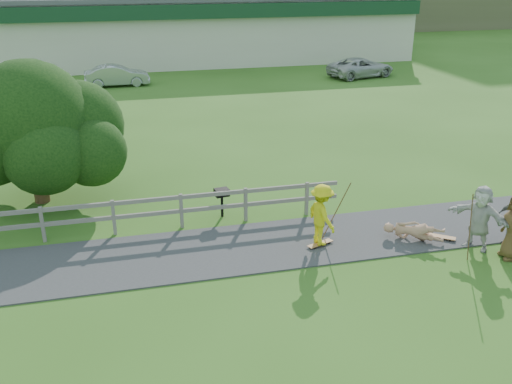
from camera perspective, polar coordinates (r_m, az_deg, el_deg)
The scene contains 16 objects.
ground at distance 15.11m, azimuth 1.81°, elevation -8.03°, with size 260.00×260.00×0.00m, color #325D1A.
path at distance 16.37m, azimuth 0.39°, elevation -5.41°, with size 34.00×3.00×0.04m, color #333335.
fence at distance 17.31m, azimuth -16.12°, elevation -2.16°, with size 15.05×0.10×1.10m.
strip_mall at distance 48.36m, azimuth -5.01°, elevation 16.13°, with size 32.50×10.75×5.10m.
skater_rider at distance 16.09m, azimuth 6.56°, elevation -2.60°, with size 1.15×0.66×1.78m, color #D0C613.
skater_fallen at distance 17.17m, azimuth 15.47°, elevation -3.80°, with size 1.70×0.41×0.62m, color tan.
spectator_d at distance 17.07m, azimuth 21.47°, elevation -2.41°, with size 1.75×0.56×1.89m, color #BCBCB8.
car_silver at distance 38.69m, azimuth -13.74°, elevation 11.24°, with size 1.43×4.10×1.35m, color #9FA3A6.
car_white at distance 41.32m, azimuth 10.46°, elevation 12.15°, with size 2.22×4.81×1.34m, color #BBBCB7.
tree at distance 20.11m, azimuth -21.19°, elevation 3.71°, with size 6.28×6.28×3.48m, color black, non-canonical shape.
bbq at distance 18.08m, azimuth -3.42°, elevation -1.08°, with size 0.44×0.33×0.95m, color black, non-canonical shape.
longboard_rider at distance 16.46m, azimuth 6.43°, elevation -5.28°, with size 0.83×0.20×0.09m, color #935C30, non-canonical shape.
longboard_fallen at distance 17.60m, azimuth 17.83°, elevation -4.38°, with size 0.92×0.22×0.10m, color #935C30, non-canonical shape.
helmet at distance 17.81m, azimuth 16.58°, elevation -3.63°, with size 0.25×0.25×0.25m, color #BD0505.
pole_rider at distance 16.62m, azimuth 8.04°, elevation -1.66°, with size 0.03×0.03×1.89m, color brown.
pole_spec_left at distance 16.26m, azimuth 20.62°, elevation -3.35°, with size 0.03×0.03×1.97m, color brown.
Camera 1 is at (-3.60, -12.55, 7.59)m, focal length 40.00 mm.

